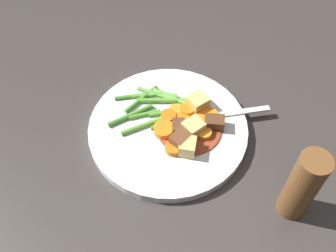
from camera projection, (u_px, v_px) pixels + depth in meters
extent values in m
plane|color=#383330|center=(168.00, 132.00, 0.66)|extent=(3.00, 3.00, 0.00)
cylinder|color=white|center=(168.00, 129.00, 0.65)|extent=(0.26, 0.26, 0.02)
cylinder|color=#93381E|center=(189.00, 128.00, 0.64)|extent=(0.11, 0.11, 0.00)
cylinder|color=orange|center=(182.00, 121.00, 0.65)|extent=(0.03, 0.03, 0.01)
cylinder|color=orange|center=(208.00, 117.00, 0.65)|extent=(0.04, 0.04, 0.01)
cylinder|color=orange|center=(169.00, 116.00, 0.65)|extent=(0.04, 0.04, 0.01)
cylinder|color=orange|center=(187.00, 110.00, 0.66)|extent=(0.03, 0.03, 0.01)
cylinder|color=orange|center=(204.00, 133.00, 0.63)|extent=(0.02, 0.02, 0.01)
cylinder|color=orange|center=(173.00, 148.00, 0.61)|extent=(0.04, 0.04, 0.01)
cylinder|color=orange|center=(177.00, 112.00, 0.66)|extent=(0.04, 0.04, 0.01)
cylinder|color=orange|center=(166.00, 131.00, 0.63)|extent=(0.03, 0.03, 0.01)
cube|color=#DBBC6B|center=(187.00, 147.00, 0.61)|extent=(0.03, 0.04, 0.02)
cube|color=#DBBC6B|center=(193.00, 128.00, 0.63)|extent=(0.04, 0.04, 0.02)
cube|color=#DBBC6B|center=(198.00, 103.00, 0.66)|extent=(0.04, 0.04, 0.03)
cube|color=#56331E|center=(214.00, 123.00, 0.64)|extent=(0.04, 0.03, 0.02)
cube|color=brown|center=(180.00, 140.00, 0.61)|extent=(0.03, 0.03, 0.03)
cube|color=#56331E|center=(178.00, 128.00, 0.63)|extent=(0.03, 0.03, 0.02)
cylinder|color=#4C8E33|center=(141.00, 99.00, 0.67)|extent=(0.03, 0.08, 0.01)
cylinder|color=#66AD42|center=(147.00, 95.00, 0.68)|extent=(0.05, 0.04, 0.01)
cylinder|color=#4C8E33|center=(137.00, 96.00, 0.68)|extent=(0.07, 0.05, 0.01)
cylinder|color=#4C8E33|center=(166.00, 125.00, 0.64)|extent=(0.05, 0.04, 0.01)
cylinder|color=#4C8E33|center=(131.00, 115.00, 0.65)|extent=(0.05, 0.07, 0.01)
cylinder|color=#599E38|center=(161.00, 101.00, 0.67)|extent=(0.08, 0.05, 0.01)
cylinder|color=#66AD42|center=(171.00, 98.00, 0.68)|extent=(0.07, 0.01, 0.01)
cylinder|color=#599E38|center=(167.00, 112.00, 0.66)|extent=(0.05, 0.05, 0.01)
cylinder|color=#599E38|center=(144.00, 115.00, 0.65)|extent=(0.04, 0.04, 0.01)
cylinder|color=#66AD42|center=(162.00, 94.00, 0.68)|extent=(0.05, 0.02, 0.01)
cylinder|color=#66AD42|center=(157.00, 94.00, 0.68)|extent=(0.08, 0.01, 0.01)
cylinder|color=#66AD42|center=(143.00, 125.00, 0.64)|extent=(0.05, 0.07, 0.01)
cylinder|color=#66AD42|center=(147.00, 94.00, 0.68)|extent=(0.05, 0.04, 0.01)
cube|color=silver|center=(237.00, 112.00, 0.66)|extent=(0.10, 0.08, 0.00)
cube|color=silver|center=(199.00, 118.00, 0.65)|extent=(0.03, 0.03, 0.00)
cylinder|color=silver|center=(180.00, 116.00, 0.66)|extent=(0.03, 0.03, 0.00)
cylinder|color=silver|center=(181.00, 119.00, 0.65)|extent=(0.03, 0.03, 0.00)
cylinder|color=silver|center=(181.00, 122.00, 0.65)|extent=(0.03, 0.03, 0.00)
cylinder|color=silver|center=(182.00, 125.00, 0.64)|extent=(0.03, 0.03, 0.00)
cylinder|color=brown|center=(302.00, 186.00, 0.52)|extent=(0.04, 0.04, 0.13)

